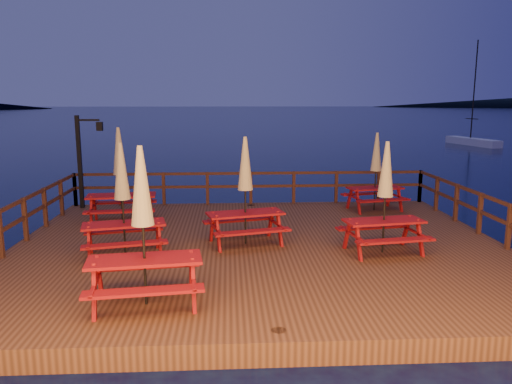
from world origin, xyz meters
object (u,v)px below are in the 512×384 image
sailboat (472,142)px  picnic_table_1 (245,189)px  lamp_post (84,153)px  picnic_table_2 (123,198)px  picnic_table_0 (385,196)px

sailboat → picnic_table_1: sailboat is taller
lamp_post → picnic_table_2: bearing=-66.6°
picnic_table_1 → picnic_table_2: 2.89m
lamp_post → picnic_table_0: (8.20, -5.32, -0.46)m
lamp_post → picnic_table_0: size_ratio=1.16×
picnic_table_2 → picnic_table_1: bearing=4.8°
lamp_post → picnic_table_1: bearing=-41.4°
picnic_table_0 → picnic_table_2: picnic_table_2 is taller
lamp_post → picnic_table_2: size_ratio=1.16×
lamp_post → picnic_table_1: 6.74m
sailboat → picnic_table_2: bearing=-139.1°
picnic_table_0 → picnic_table_2: bearing=171.0°
lamp_post → picnic_table_1: lamp_post is taller
lamp_post → picnic_table_0: lamp_post is taller
lamp_post → picnic_table_0: bearing=-33.0°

